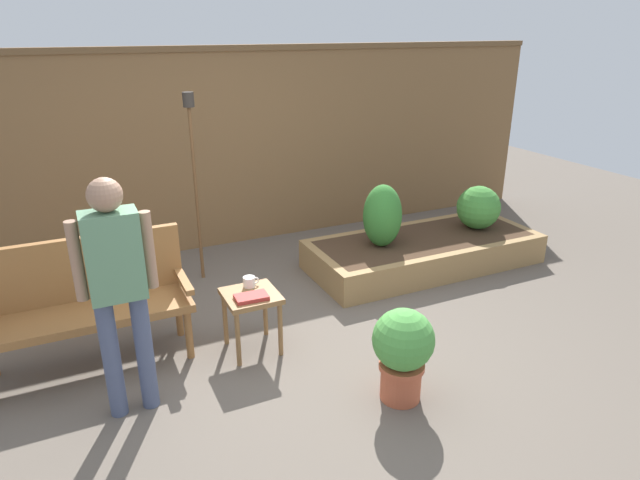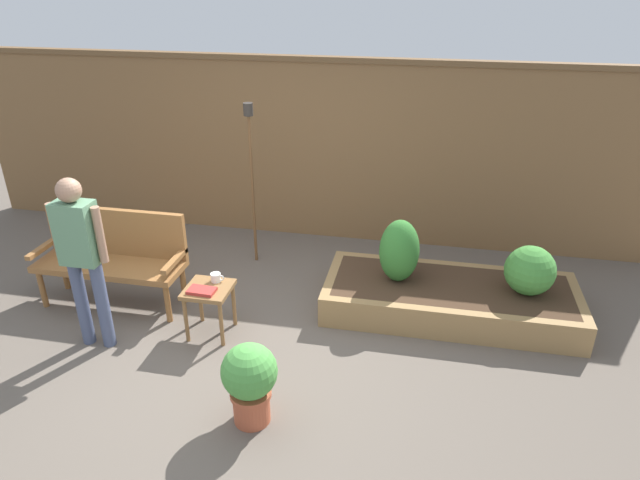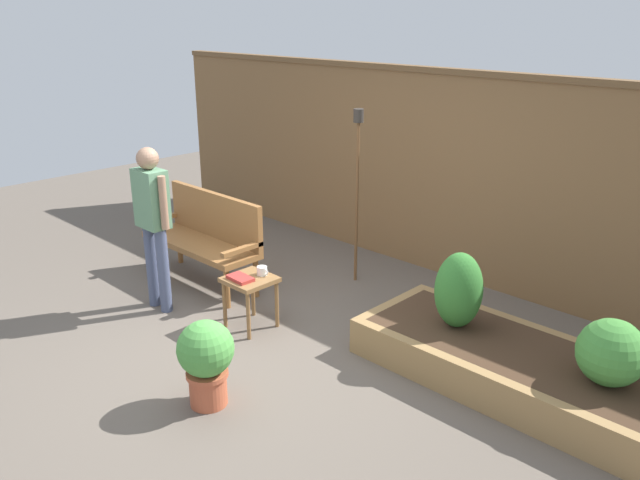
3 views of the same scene
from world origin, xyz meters
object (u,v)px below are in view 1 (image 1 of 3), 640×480
side_table (251,303)px  shrub_near_bench (382,216)px  cup_on_table (250,282)px  person_by_bench (117,280)px  garden_bench (84,295)px  shrub_far_corner (478,208)px  book_on_table (251,297)px  tiki_torch (193,156)px  potted_boxwood (403,349)px

side_table → shrub_near_bench: bearing=26.1°
cup_on_table → person_by_bench: (-0.96, -0.47, 0.41)m
garden_bench → shrub_far_corner: size_ratio=3.11×
book_on_table → garden_bench: bearing=160.0°
shrub_near_bench → shrub_far_corner: size_ratio=1.35×
tiki_torch → shrub_far_corner: bearing=-13.1°
shrub_near_bench → tiki_torch: bearing=158.1°
side_table → book_on_table: 0.13m
book_on_table → person_by_bench: (-0.91, -0.26, 0.44)m
garden_bench → shrub_near_bench: (2.75, 0.42, 0.07)m
shrub_far_corner → cup_on_table: bearing=-166.4°
tiki_torch → person_by_bench: tiki_torch is taller
tiki_torch → potted_boxwood: bearing=-73.4°
potted_boxwood → shrub_far_corner: bearing=40.1°
cup_on_table → potted_boxwood: bearing=-59.0°
side_table → potted_boxwood: potted_boxwood is taller
book_on_table → shrub_near_bench: bearing=30.7°
shrub_near_bench → person_by_bench: person_by_bench is taller
shrub_near_bench → garden_bench: bearing=-171.3°
garden_bench → person_by_bench: (0.19, -0.72, 0.39)m
cup_on_table → book_on_table: (-0.06, -0.21, -0.02)m
shrub_near_bench → tiki_torch: size_ratio=0.35×
book_on_table → potted_boxwood: size_ratio=0.36×
side_table → cup_on_table: bearing=74.6°
potted_boxwood → tiki_torch: size_ratio=0.36×
shrub_far_corner → shrub_near_bench: bearing=180.0°
garden_bench → shrub_far_corner: bearing=6.1°
cup_on_table → shrub_far_corner: shrub_far_corner is taller
book_on_table → shrub_far_corner: size_ratio=0.52×
shrub_near_bench → tiki_torch: (-1.65, 0.66, 0.61)m
side_table → person_by_bench: bearing=-159.4°
side_table → tiki_torch: 1.68m
tiki_torch → cup_on_table: bearing=-87.4°
cup_on_table → shrub_far_corner: (2.79, 0.67, 0.01)m
potted_boxwood → shrub_near_bench: size_ratio=1.05×
side_table → book_on_table: size_ratio=2.01×
book_on_table → person_by_bench: 1.04m
cup_on_table → person_by_bench: size_ratio=0.08×
side_table → potted_boxwood: size_ratio=0.73×
potted_boxwood → shrub_near_bench: (0.92, 1.79, 0.23)m
side_table → book_on_table: bearing=-105.1°
side_table → person_by_bench: 1.13m
book_on_table → tiki_torch: bearing=92.8°
side_table → shrub_far_corner: bearing=15.7°
book_on_table → side_table: bearing=77.5°
person_by_bench → potted_boxwood: bearing=-21.5°
cup_on_table → book_on_table: bearing=-105.3°
garden_bench → tiki_torch: 1.69m
book_on_table → potted_boxwood: bearing=-48.8°
book_on_table → tiki_torch: size_ratio=0.13×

